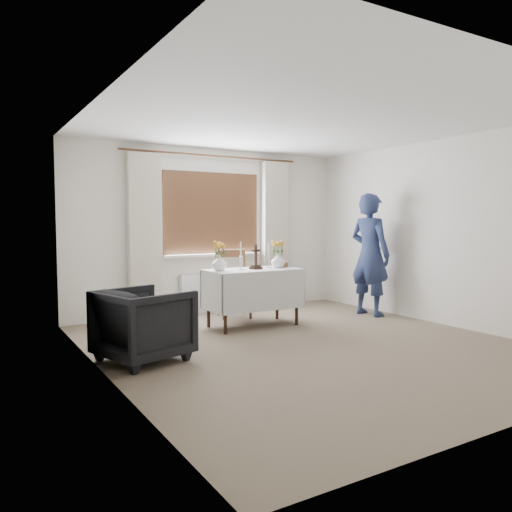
% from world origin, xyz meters
% --- Properties ---
extents(ground, '(5.00, 5.00, 0.00)m').
position_xyz_m(ground, '(0.00, 0.00, 0.00)').
color(ground, '#836F5A').
rests_on(ground, ground).
extents(altar_table, '(1.24, 0.64, 0.76)m').
position_xyz_m(altar_table, '(-0.02, 1.21, 0.38)').
color(altar_table, white).
rests_on(altar_table, ground).
extents(wooden_chair, '(0.56, 0.56, 0.98)m').
position_xyz_m(wooden_chair, '(0.07, 1.90, 0.49)').
color(wooden_chair, brown).
rests_on(wooden_chair, ground).
extents(armchair, '(0.99, 0.98, 0.73)m').
position_xyz_m(armchair, '(-1.80, 0.35, 0.37)').
color(armchair, black).
rests_on(armchair, ground).
extents(person, '(0.53, 0.72, 1.81)m').
position_xyz_m(person, '(1.87, 1.00, 0.90)').
color(person, navy).
rests_on(person, ground).
extents(radiator, '(1.10, 0.10, 0.60)m').
position_xyz_m(radiator, '(0.00, 2.42, 0.30)').
color(radiator, silver).
rests_on(radiator, ground).
extents(wooden_cross, '(0.17, 0.14, 0.33)m').
position_xyz_m(wooden_cross, '(0.02, 1.21, 0.93)').
color(wooden_cross, black).
rests_on(wooden_cross, altar_table).
extents(candlestick_left, '(0.11, 0.11, 0.37)m').
position_xyz_m(candlestick_left, '(-0.19, 1.23, 0.95)').
color(candlestick_left, white).
rests_on(candlestick_left, altar_table).
extents(candlestick_right, '(0.13, 0.13, 0.34)m').
position_xyz_m(candlestick_right, '(0.26, 1.26, 0.93)').
color(candlestick_right, white).
rests_on(candlestick_right, altar_table).
extents(flower_vase_left, '(0.25, 0.25, 0.20)m').
position_xyz_m(flower_vase_left, '(-0.50, 1.25, 0.86)').
color(flower_vase_left, white).
rests_on(flower_vase_left, altar_table).
extents(flower_vase_right, '(0.20, 0.20, 0.19)m').
position_xyz_m(flower_vase_right, '(0.38, 1.22, 0.86)').
color(flower_vase_right, white).
rests_on(flower_vase_right, altar_table).
extents(wicker_basket, '(0.19, 0.19, 0.07)m').
position_xyz_m(wicker_basket, '(0.50, 1.31, 0.80)').
color(wicker_basket, brown).
rests_on(wicker_basket, altar_table).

